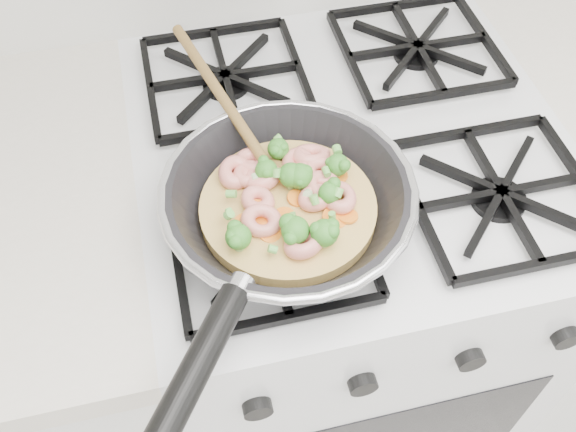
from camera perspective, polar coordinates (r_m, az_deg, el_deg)
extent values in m
cube|color=silver|center=(1.26, 4.03, -7.69)|extent=(0.60, 0.60, 0.90)
cube|color=black|center=(0.89, 5.70, 7.30)|extent=(0.56, 0.56, 0.02)
torus|color=silver|center=(0.73, 0.00, 2.28)|extent=(0.30, 0.30, 0.01)
cylinder|color=black|center=(0.62, -8.37, -13.61)|extent=(0.13, 0.17, 0.03)
cylinder|color=tan|center=(0.76, 0.00, 0.66)|extent=(0.21, 0.21, 0.02)
ellipsoid|color=brown|center=(0.77, -1.83, 4.04)|extent=(0.05, 0.06, 0.01)
cylinder|color=brown|center=(0.84, -6.30, 11.07)|extent=(0.08, 0.24, 0.04)
torus|color=#DD9382|center=(0.78, -3.19, 4.76)|extent=(0.06, 0.06, 0.02)
torus|color=#DD9382|center=(0.71, 1.40, -2.44)|extent=(0.06, 0.06, 0.03)
torus|color=#DD9382|center=(0.74, -2.70, 1.38)|extent=(0.06, 0.06, 0.02)
torus|color=#DD9382|center=(0.73, -2.36, -0.42)|extent=(0.06, 0.06, 0.03)
torus|color=#DD9382|center=(0.76, 3.02, 2.65)|extent=(0.05, 0.05, 0.02)
torus|color=#DD9382|center=(0.78, 0.84, 4.74)|extent=(0.06, 0.06, 0.02)
torus|color=#DD9382|center=(0.75, 2.45, 1.62)|extent=(0.05, 0.05, 0.02)
torus|color=#DD9382|center=(0.75, 4.55, 1.65)|extent=(0.06, 0.05, 0.02)
torus|color=#DD9382|center=(0.77, -2.27, 3.46)|extent=(0.06, 0.06, 0.03)
torus|color=#DD9382|center=(0.77, -4.70, 3.87)|extent=(0.07, 0.07, 0.03)
torus|color=#DD9382|center=(0.77, -3.49, 3.75)|extent=(0.06, 0.06, 0.02)
torus|color=#DD9382|center=(0.77, 2.87, 3.87)|extent=(0.06, 0.06, 0.02)
torus|color=#DD9382|center=(0.79, 2.03, 5.29)|extent=(0.06, 0.06, 0.03)
ellipsoid|color=#428D2E|center=(0.75, 1.06, 3.57)|extent=(0.04, 0.04, 0.03)
ellipsoid|color=#428D2E|center=(0.78, -0.87, 5.99)|extent=(0.03, 0.03, 0.03)
ellipsoid|color=#428D2E|center=(0.74, 3.69, 2.04)|extent=(0.03, 0.03, 0.03)
ellipsoid|color=#428D2E|center=(0.76, 0.27, 3.66)|extent=(0.04, 0.04, 0.03)
ellipsoid|color=#428D2E|center=(0.70, 0.65, -1.26)|extent=(0.04, 0.04, 0.03)
ellipsoid|color=#428D2E|center=(0.70, -4.43, -1.86)|extent=(0.04, 0.04, 0.03)
ellipsoid|color=#428D2E|center=(0.76, -1.93, 4.06)|extent=(0.04, 0.04, 0.03)
ellipsoid|color=#428D2E|center=(0.77, 4.42, 4.55)|extent=(0.04, 0.04, 0.03)
ellipsoid|color=#428D2E|center=(0.70, 3.26, -1.50)|extent=(0.04, 0.04, 0.03)
cylinder|color=orange|center=(0.78, 2.48, 3.51)|extent=(0.03, 0.03, 0.01)
cylinder|color=orange|center=(0.73, -3.80, -0.68)|extent=(0.03, 0.03, 0.01)
cylinder|color=orange|center=(0.76, 0.78, 1.58)|extent=(0.03, 0.03, 0.01)
cylinder|color=orange|center=(0.78, 4.37, 3.54)|extent=(0.03, 0.03, 0.00)
cylinder|color=orange|center=(0.80, 2.66, 5.43)|extent=(0.04, 0.04, 0.01)
cylinder|color=orange|center=(0.73, -1.61, -1.47)|extent=(0.03, 0.03, 0.00)
cylinder|color=orange|center=(0.74, -2.21, -0.23)|extent=(0.04, 0.04, 0.00)
cylinder|color=orange|center=(0.74, -0.40, -0.16)|extent=(0.03, 0.03, 0.01)
cylinder|color=orange|center=(0.78, -1.03, 3.54)|extent=(0.04, 0.04, 0.01)
cylinder|color=orange|center=(0.74, -2.82, 0.40)|extent=(0.03, 0.03, 0.01)
cylinder|color=orange|center=(0.74, 5.35, -0.02)|extent=(0.03, 0.03, 0.01)
cylinder|color=orange|center=(0.74, 4.20, -0.14)|extent=(0.04, 0.04, 0.01)
cylinder|color=#65B247|center=(0.75, -0.99, 3.87)|extent=(0.01, 0.01, 0.01)
cylinder|color=#65B247|center=(0.76, 3.43, 3.94)|extent=(0.01, 0.01, 0.01)
cylinder|color=#65B247|center=(0.73, 2.35, 1.47)|extent=(0.01, 0.01, 0.01)
cylinder|color=#65B247|center=(0.78, -1.04, 6.18)|extent=(0.01, 0.01, 0.01)
cylinder|color=#65B247|center=(0.72, 0.41, 0.06)|extent=(0.01, 0.01, 0.01)
cylinder|color=#65B247|center=(0.72, 3.93, 0.06)|extent=(0.01, 0.01, 0.01)
cylinder|color=#65B247|center=(0.72, -5.26, 0.14)|extent=(0.01, 0.01, 0.01)
cylinder|color=#B2CE91|center=(0.74, 1.77, 1.94)|extent=(0.01, 0.01, 0.01)
cylinder|color=#65B247|center=(0.70, -1.39, -2.96)|extent=(0.01, 0.01, 0.01)
cylinder|color=#65B247|center=(0.74, -5.05, 1.97)|extent=(0.01, 0.01, 0.01)
cylinder|color=#65B247|center=(0.72, -0.13, -0.64)|extent=(0.01, 0.01, 0.01)
cylinder|color=#65B247|center=(0.73, 4.48, 2.10)|extent=(0.01, 0.01, 0.01)
cylinder|color=#65B247|center=(0.73, -5.25, 0.39)|extent=(0.01, 0.01, 0.01)
cylinder|color=#65B247|center=(0.78, 4.37, 5.85)|extent=(0.01, 0.01, 0.01)
cylinder|color=#B2CE91|center=(0.76, -2.95, 3.40)|extent=(0.01, 0.01, 0.01)
cylinder|color=#65B247|center=(0.80, -0.90, 6.91)|extent=(0.01, 0.01, 0.01)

